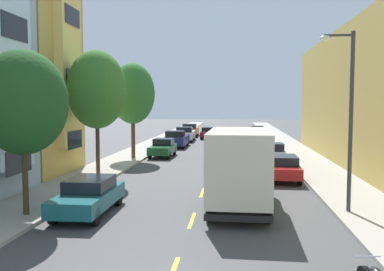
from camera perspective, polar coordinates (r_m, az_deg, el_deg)
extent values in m
plane|color=#424244|center=(38.85, 3.50, -2.19)|extent=(160.00, 160.00, 0.00)
cube|color=#A39E93|center=(37.83, -7.45, -2.28)|extent=(3.20, 120.00, 0.14)
cube|color=#A39E93|center=(37.23, 14.36, -2.49)|extent=(3.20, 120.00, 0.14)
cube|color=yellow|center=(16.25, 0.00, -11.37)|extent=(0.14, 2.20, 0.01)
cube|color=yellow|center=(21.09, 1.41, -7.71)|extent=(0.14, 2.20, 0.01)
cube|color=yellow|center=(25.99, 2.28, -5.42)|extent=(0.14, 2.20, 0.01)
cube|color=yellow|center=(30.92, 2.87, -3.86)|extent=(0.14, 2.20, 0.01)
cube|color=yellow|center=(35.87, 3.29, -2.72)|extent=(0.14, 2.20, 0.01)
cube|color=yellow|center=(40.83, 3.61, -1.86)|extent=(0.14, 2.20, 0.01)
cube|color=yellow|center=(45.80, 3.86, -1.19)|extent=(0.14, 2.20, 0.01)
cube|color=yellow|center=(50.78, 4.07, -0.65)|extent=(0.14, 2.20, 0.01)
cube|color=yellow|center=(55.76, 4.23, -0.21)|extent=(0.14, 2.20, 0.01)
cube|color=#CAE7FE|center=(20.64, -23.36, 6.68)|extent=(0.55, 2.93, 7.77)
cube|color=#1E232D|center=(20.64, -22.35, -3.26)|extent=(0.04, 2.23, 1.10)
cube|color=#1E232D|center=(20.48, -22.59, 5.06)|extent=(0.04, 2.23, 1.10)
cube|color=#1E232D|center=(20.75, -22.83, 13.33)|extent=(0.04, 2.23, 1.10)
cube|color=#F9D572|center=(26.78, -16.33, 8.96)|extent=(0.55, 2.93, 9.60)
cube|color=#1E232D|center=(26.67, -15.54, -0.53)|extent=(0.04, 2.23, 1.10)
cube|color=#1E232D|center=(26.62, -15.70, 7.41)|extent=(0.04, 2.23, 1.10)
cube|color=#1E232D|center=(27.08, -15.87, 15.23)|extent=(0.04, 2.23, 1.10)
cylinder|color=#47331E|center=(17.44, -21.63, -5.39)|extent=(0.22, 0.22, 2.82)
ellipsoid|color=#1E4C1E|center=(17.20, -21.90, 4.19)|extent=(3.35, 3.35, 3.99)
cylinder|color=#47331E|center=(25.24, -12.63, -1.62)|extent=(0.23, 0.23, 3.38)
ellipsoid|color=#387028|center=(25.13, -12.76, 6.10)|extent=(3.39, 3.39, 4.54)
cylinder|color=#47331E|center=(33.45, -7.97, -0.21)|extent=(0.31, 0.31, 3.28)
ellipsoid|color=#2D6B2D|center=(33.36, -8.03, 5.66)|extent=(3.45, 3.45, 4.76)
cylinder|color=#38383D|center=(17.60, 20.69, 1.65)|extent=(0.16, 0.16, 7.05)
cylinder|color=#38383D|center=(17.65, 19.22, 12.69)|extent=(1.10, 0.10, 0.10)
ellipsoid|color=silver|center=(17.53, 17.58, 12.46)|extent=(0.44, 0.28, 0.20)
cube|color=beige|center=(17.04, 6.43, -3.82)|extent=(2.50, 5.07, 2.67)
cube|color=beige|center=(20.70, 6.54, -3.03)|extent=(2.34, 1.95, 2.20)
cube|color=black|center=(21.54, 6.57, -1.45)|extent=(2.02, 0.12, 0.97)
cube|color=black|center=(14.97, 6.28, -11.07)|extent=(2.40, 0.21, 0.24)
cylinder|color=black|center=(20.97, 9.43, -6.51)|extent=(0.30, 0.97, 0.96)
cylinder|color=black|center=(20.98, 3.60, -6.45)|extent=(0.30, 0.97, 0.96)
cylinder|color=black|center=(16.07, 10.17, -9.87)|extent=(0.30, 0.97, 0.96)
cylinder|color=black|center=(16.09, 2.50, -9.78)|extent=(0.30, 0.97, 0.96)
cylinder|color=black|center=(17.13, 9.97, -8.97)|extent=(0.30, 0.97, 0.96)
cylinder|color=black|center=(17.15, 2.80, -8.89)|extent=(0.30, 0.97, 0.96)
cube|color=#7A9EC6|center=(57.14, 8.78, 0.49)|extent=(1.85, 4.52, 0.60)
cube|color=black|center=(56.88, 8.80, 1.03)|extent=(1.61, 2.18, 0.50)
cylinder|color=black|center=(58.72, 9.49, 0.29)|extent=(0.23, 0.66, 0.66)
cylinder|color=black|center=(58.66, 7.95, 0.30)|extent=(0.23, 0.66, 0.66)
cylinder|color=black|center=(55.67, 9.65, 0.07)|extent=(0.23, 0.66, 0.66)
cylinder|color=black|center=(55.61, 8.03, 0.09)|extent=(0.23, 0.66, 0.66)
cube|color=#B2B5BA|center=(32.19, 10.77, -2.46)|extent=(1.74, 4.00, 0.62)
cube|color=black|center=(31.65, 10.86, -1.51)|extent=(1.53, 1.68, 0.55)
cylinder|color=black|center=(33.64, 11.86, -2.72)|extent=(0.22, 0.66, 0.66)
cylinder|color=black|center=(33.51, 9.27, -2.71)|extent=(0.22, 0.66, 0.66)
cylinder|color=black|center=(30.96, 12.38, -3.33)|extent=(0.22, 0.66, 0.66)
cylinder|color=black|center=(30.82, 9.56, -3.32)|extent=(0.22, 0.66, 0.66)
cube|color=#195B60|center=(17.45, -13.85, -8.28)|extent=(1.83, 4.51, 0.60)
cube|color=black|center=(17.55, -13.63, -6.37)|extent=(1.60, 2.17, 0.50)
cylinder|color=black|center=(16.43, -18.27, -10.25)|extent=(0.22, 0.66, 0.66)
cylinder|color=black|center=(15.87, -12.95, -10.65)|extent=(0.22, 0.66, 0.66)
cylinder|color=black|center=(19.19, -14.55, -8.07)|extent=(0.22, 0.66, 0.66)
cylinder|color=black|center=(18.71, -9.95, -8.31)|extent=(0.22, 0.66, 0.66)
cube|color=orange|center=(56.99, -0.22, 0.63)|extent=(2.10, 5.34, 0.80)
cube|color=black|center=(55.79, -0.33, 1.27)|extent=(1.79, 1.62, 0.60)
cylinder|color=black|center=(55.32, -1.30, 0.10)|extent=(0.23, 0.66, 0.66)
cylinder|color=black|center=(55.16, 0.53, 0.09)|extent=(0.23, 0.66, 0.66)
cylinder|color=black|center=(58.89, -0.93, 0.36)|extent=(0.23, 0.66, 0.66)
cylinder|color=black|center=(58.74, 0.80, 0.35)|extent=(0.23, 0.66, 0.66)
cube|color=silver|center=(49.64, -0.90, 0.08)|extent=(2.15, 5.36, 0.80)
cube|color=black|center=(48.44, -1.03, 0.81)|extent=(1.81, 1.64, 0.60)
cylinder|color=black|center=(47.98, -2.15, -0.54)|extent=(0.24, 0.67, 0.66)
cylinder|color=black|center=(47.81, -0.03, -0.56)|extent=(0.24, 0.67, 0.66)
cylinder|color=black|center=(51.55, -1.71, -0.21)|extent=(0.24, 0.67, 0.66)
cylinder|color=black|center=(51.39, 0.27, -0.22)|extent=(0.24, 0.67, 0.66)
cube|color=#194C28|center=(34.87, -4.01, -1.88)|extent=(1.83, 4.04, 0.62)
cube|color=black|center=(35.28, -3.86, -0.85)|extent=(1.57, 1.72, 0.55)
cylinder|color=black|center=(33.74, -5.73, -2.63)|extent=(0.24, 0.67, 0.66)
cylinder|color=black|center=(33.44, -3.18, -2.67)|extent=(0.24, 0.67, 0.66)
cylinder|color=black|center=(36.38, -4.76, -2.11)|extent=(0.24, 0.67, 0.66)
cylinder|color=black|center=(36.10, -2.40, -2.15)|extent=(0.24, 0.67, 0.66)
cube|color=#AD1E1E|center=(25.01, 12.12, -4.44)|extent=(1.89, 4.54, 0.60)
cube|color=black|center=(24.71, 12.18, -3.26)|extent=(1.63, 2.19, 0.50)
cylinder|color=black|center=(26.64, 13.52, -4.59)|extent=(0.23, 0.66, 0.66)
cylinder|color=black|center=(26.51, 10.11, -4.58)|extent=(0.23, 0.66, 0.66)
cylinder|color=black|center=(23.64, 14.35, -5.73)|extent=(0.23, 0.66, 0.66)
cylinder|color=black|center=(23.50, 10.50, -5.73)|extent=(0.23, 0.66, 0.66)
cube|color=navy|center=(42.75, -2.06, -0.60)|extent=(2.00, 5.30, 0.80)
cube|color=black|center=(41.54, -2.28, 0.22)|extent=(1.76, 1.59, 0.60)
cylinder|color=black|center=(41.14, -3.63, -1.36)|extent=(0.22, 0.66, 0.66)
cylinder|color=black|center=(40.89, -1.17, -1.39)|extent=(0.22, 0.66, 0.66)
cylinder|color=black|center=(44.69, -2.87, -0.91)|extent=(0.22, 0.66, 0.66)
cylinder|color=black|center=(44.45, -0.60, -0.93)|extent=(0.22, 0.66, 0.66)
cube|color=maroon|center=(53.31, 2.22, 0.27)|extent=(1.80, 4.50, 0.60)
cube|color=black|center=(53.49, 2.24, 0.87)|extent=(1.58, 2.16, 0.50)
cylinder|color=black|center=(51.86, 1.24, -0.18)|extent=(0.22, 0.66, 0.66)
cylinder|color=black|center=(51.76, 2.99, -0.19)|extent=(0.22, 0.66, 0.66)
cylinder|color=black|center=(54.91, 1.50, 0.07)|extent=(0.22, 0.66, 0.66)
cylinder|color=black|center=(54.81, 3.15, 0.06)|extent=(0.22, 0.66, 0.66)
cylinder|color=silver|center=(10.89, 22.65, -14.88)|extent=(0.62, 0.12, 0.03)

